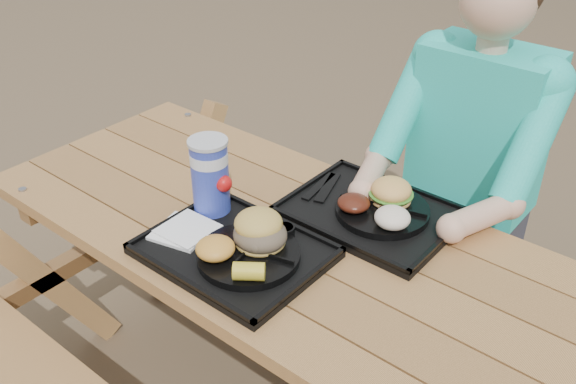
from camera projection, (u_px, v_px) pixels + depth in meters
The scene contains 17 objects.
picnic_table at pixel (288, 334), 1.93m from camera, with size 1.80×1.49×0.75m, color #999999, non-canonical shape.
tray_near at pixel (234, 252), 1.64m from camera, with size 0.45×0.35×0.02m, color black.
tray_far at pixel (371, 214), 1.79m from camera, with size 0.45×0.35×0.02m, color black.
plate_near at pixel (249, 255), 1.60m from camera, with size 0.26×0.26×0.02m, color black.
plate_far at pixel (382, 210), 1.77m from camera, with size 0.26×0.26×0.02m, color black.
napkin_stack at pixel (182, 230), 1.69m from camera, with size 0.14×0.14×0.02m, color white.
soda_cup at pixel (210, 177), 1.74m from camera, with size 0.10×0.10×0.21m, color #1527A2.
condiment_bbq at pixel (267, 223), 1.71m from camera, with size 0.05×0.05×0.03m, color black.
condiment_mustard at pixel (285, 232), 1.67m from camera, with size 0.05×0.05×0.03m, color gold.
sandwich at pixel (260, 222), 1.58m from camera, with size 0.13×0.13×0.13m, color gold, non-canonical shape.
mac_cheese at pixel (215, 248), 1.56m from camera, with size 0.10×0.10×0.05m, color gold.
corn_cob at pixel (249, 271), 1.49m from camera, with size 0.07×0.07×0.04m, color yellow, non-canonical shape.
cutlery_far at pixel (327, 187), 1.88m from camera, with size 0.03×0.17×0.01m, color black.
burger at pixel (392, 185), 1.76m from camera, with size 0.12×0.12×0.10m, color #F4AF56, non-canonical shape.
baked_beans at pixel (354, 203), 1.74m from camera, with size 0.09×0.09×0.04m, color #4E1B0F.
potato_salad at pixel (392, 218), 1.67m from camera, with size 0.10×0.10×0.05m, color white.
diner at pixel (466, 194), 2.10m from camera, with size 0.48×0.84×1.28m, color #1BAEBE, non-canonical shape.
Camera 1 is at (0.89, -1.09, 1.76)m, focal length 40.00 mm.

